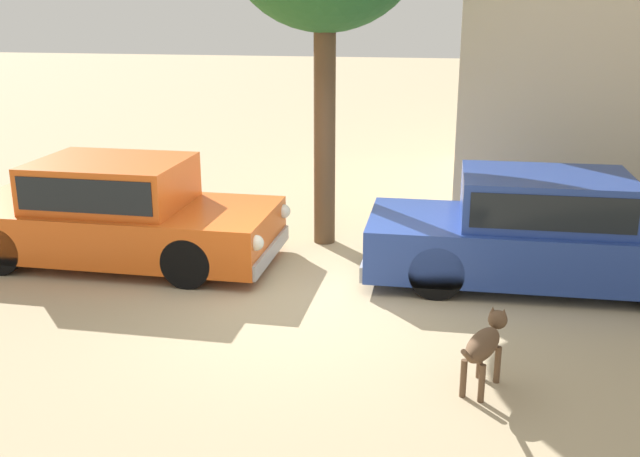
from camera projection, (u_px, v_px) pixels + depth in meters
The scene contains 4 objects.
ground_plane at pixel (311, 306), 8.78m from camera, with size 80.00×80.00×0.00m, color tan.
parked_sedan_nearest at pixel (116, 211), 10.13m from camera, with size 4.48×1.84×1.41m.
parked_sedan_second at pixel (545, 230), 9.29m from camera, with size 4.61×1.76×1.42m.
stray_dog_spotted at pixel (485, 343), 6.81m from camera, with size 0.47×1.00×0.68m.
Camera 1 is at (1.58, -7.96, 3.46)m, focal length 41.59 mm.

